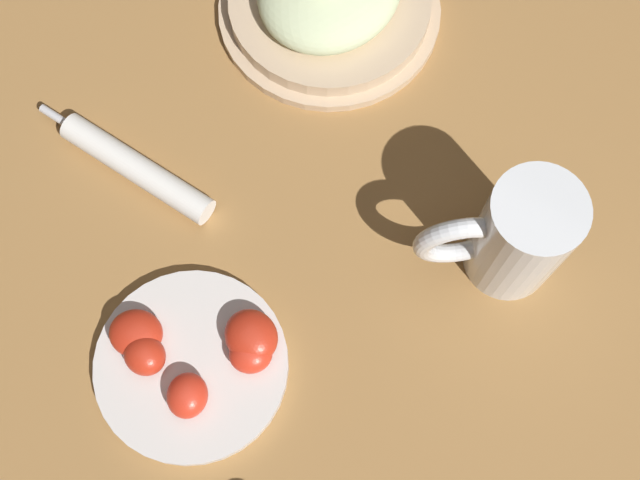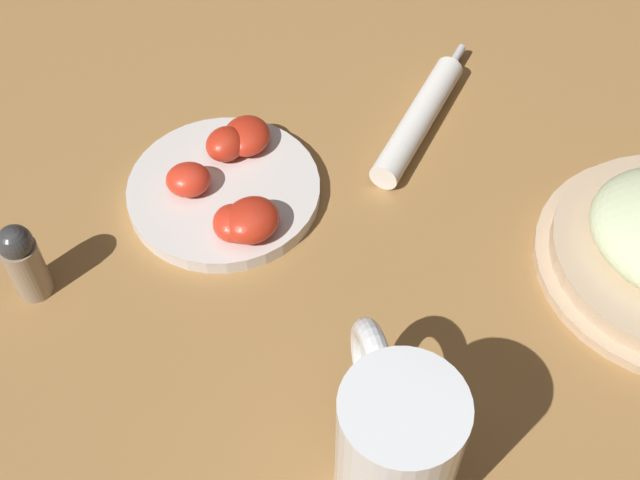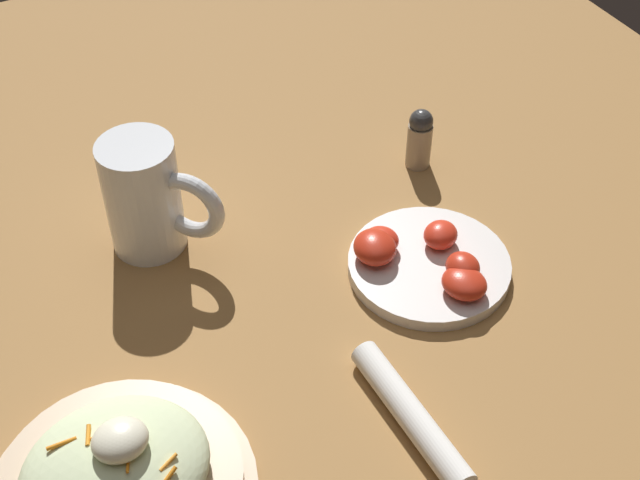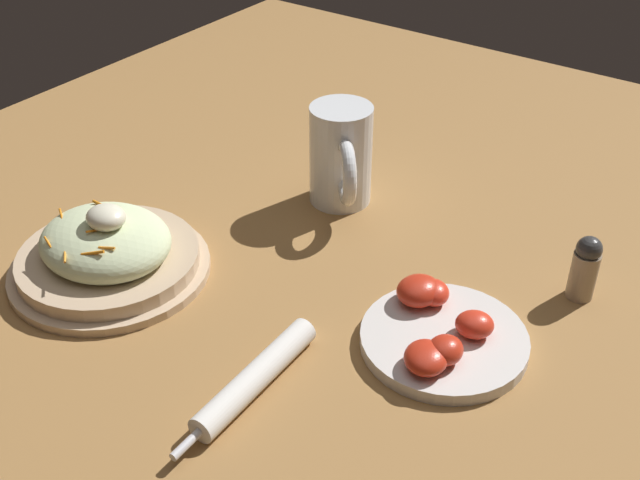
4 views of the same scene
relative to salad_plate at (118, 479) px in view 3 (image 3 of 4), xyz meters
The scene contains 6 objects.
ground_plane 0.31m from the salad_plate, 135.45° to the right, with size 1.43×1.43×0.00m, color #9E703D.
salad_plate is the anchor object (origin of this frame).
beer_mug 0.33m from the salad_plate, 114.02° to the right, with size 0.11×0.12×0.14m.
napkin_roll 0.27m from the salad_plate, 169.35° to the left, with size 0.03×0.21×0.03m.
tomato_plate 0.40m from the salad_plate, 163.14° to the right, with size 0.18×0.18×0.04m.
salt_shaker 0.55m from the salad_plate, 149.30° to the right, with size 0.03×0.03×0.08m.
Camera 3 is at (0.25, 0.66, 0.70)m, focal length 50.07 mm.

